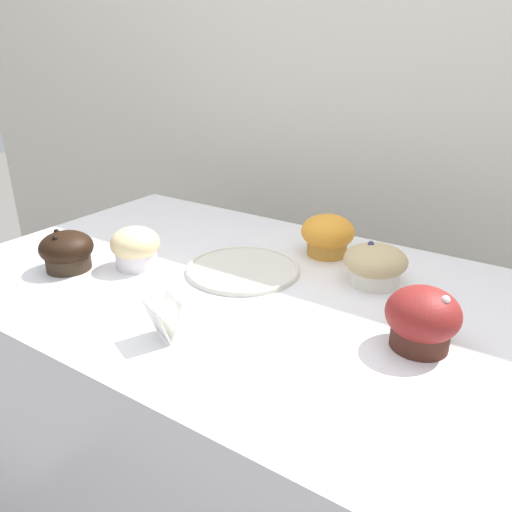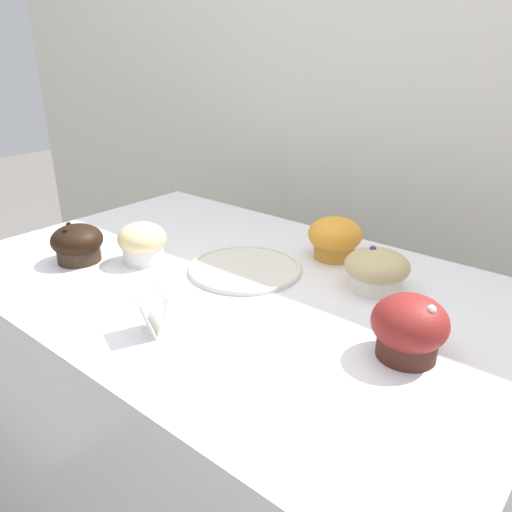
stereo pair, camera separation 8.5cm
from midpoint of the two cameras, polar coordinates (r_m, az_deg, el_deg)
The scene contains 9 objects.
wall_back at distance 1.37m, azimuth 10.46°, elevation 4.54°, with size 3.20×0.10×1.80m, color beige.
display_counter at distance 1.16m, azimuth -4.55°, elevation -24.41°, with size 1.00×0.64×0.95m, color silver.
muffin_front_center at distance 0.94m, azimuth -16.16°, elevation 0.91°, with size 0.09×0.09×0.08m.
muffin_back_left at distance 0.96m, azimuth 5.69°, elevation 2.38°, with size 0.10×0.10×0.08m.
muffin_back_right at distance 0.98m, azimuth -23.19°, elevation 0.49°, with size 0.10×0.10×0.07m.
muffin_front_left at distance 0.69m, azimuth 15.14°, elevation -7.04°, with size 0.10×0.10×0.09m.
muffin_front_right at distance 0.86m, azimuth 10.74°, elevation -0.98°, with size 0.11×0.11×0.07m.
serving_plate at distance 0.90m, azimuth -4.21°, elevation -1.53°, with size 0.21×0.21×0.01m.
price_card at distance 0.71m, azimuth -14.07°, elevation -6.99°, with size 0.06×0.06×0.06m.
Camera 1 is at (0.47, -0.63, 1.33)m, focal length 35.00 mm.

